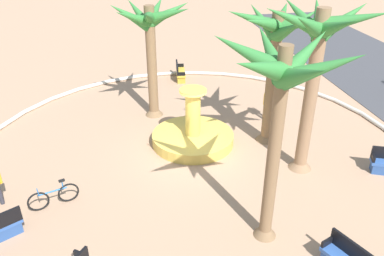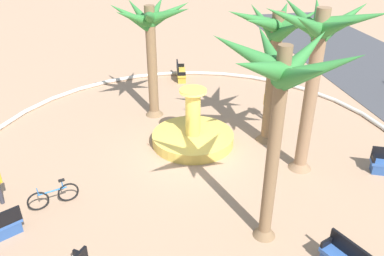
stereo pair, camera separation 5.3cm
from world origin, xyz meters
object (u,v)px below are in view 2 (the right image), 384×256
(palm_tree_near_fountain, at_px, (276,44))
(person_pedestrian_stroll, at_px, (268,102))
(fountain, at_px, (193,136))
(palm_tree_mid_plaza, at_px, (318,49))
(palm_tree_far_side, at_px, (150,31))
(bench_southeast, at_px, (181,74))
(bicycle_red_frame, at_px, (54,196))
(palm_tree_by_curb, at_px, (281,89))

(palm_tree_near_fountain, bearing_deg, person_pedestrian_stroll, 160.30)
(fountain, bearing_deg, palm_tree_mid_plaza, 54.87)
(palm_tree_far_side, height_order, bench_southeast, palm_tree_far_side)
(bicycle_red_frame, bearing_deg, palm_tree_mid_plaza, 93.74)
(palm_tree_by_curb, height_order, palm_tree_mid_plaza, palm_tree_mid_plaza)
(bicycle_red_frame, height_order, person_pedestrian_stroll, person_pedestrian_stroll)
(bench_southeast, bearing_deg, bicycle_red_frame, -29.36)
(bench_southeast, height_order, person_pedestrian_stroll, person_pedestrian_stroll)
(palm_tree_near_fountain, bearing_deg, palm_tree_by_curb, -20.63)
(fountain, height_order, bicycle_red_frame, fountain)
(palm_tree_by_curb, xyz_separation_m, palm_tree_mid_plaza, (-3.27, 2.64, -0.12))
(palm_tree_near_fountain, bearing_deg, bicycle_red_frame, -71.34)
(palm_tree_mid_plaza, bearing_deg, fountain, -125.13)
(fountain, xyz_separation_m, bench_southeast, (-7.56, 0.67, 0.00))
(person_pedestrian_stroll, bearing_deg, palm_tree_by_curb, -20.39)
(palm_tree_by_curb, bearing_deg, palm_tree_near_fountain, 159.37)
(bicycle_red_frame, bearing_deg, palm_tree_by_curb, 67.80)
(palm_tree_near_fountain, distance_m, palm_tree_mid_plaza, 2.43)
(palm_tree_near_fountain, distance_m, person_pedestrian_stroll, 3.99)
(fountain, height_order, bench_southeast, fountain)
(palm_tree_near_fountain, relative_size, palm_tree_mid_plaza, 0.91)
(palm_tree_far_side, distance_m, bench_southeast, 6.24)
(palm_tree_near_fountain, bearing_deg, palm_tree_mid_plaza, 12.86)
(palm_tree_far_side, bearing_deg, fountain, 24.02)
(palm_tree_mid_plaza, distance_m, bicycle_red_frame, 10.22)
(fountain, bearing_deg, bench_southeast, 174.94)
(bench_southeast, distance_m, bicycle_red_frame, 12.41)
(palm_tree_far_side, height_order, bicycle_red_frame, palm_tree_far_side)
(palm_tree_far_side, xyz_separation_m, bicycle_red_frame, (6.34, -4.05, -3.79))
(palm_tree_near_fountain, relative_size, palm_tree_by_curb, 0.92)
(palm_tree_far_side, bearing_deg, bicycle_red_frame, -32.56)
(palm_tree_far_side, distance_m, person_pedestrian_stroll, 6.41)
(fountain, bearing_deg, palm_tree_near_fountain, 84.16)
(palm_tree_by_curb, height_order, person_pedestrian_stroll, palm_tree_by_curb)
(fountain, height_order, palm_tree_by_curb, palm_tree_by_curb)
(fountain, bearing_deg, palm_tree_by_curb, 10.85)
(palm_tree_near_fountain, xyz_separation_m, person_pedestrian_stroll, (-1.91, 0.68, -3.44))
(palm_tree_near_fountain, distance_m, palm_tree_by_curb, 6.01)
(fountain, height_order, palm_tree_far_side, palm_tree_far_side)
(palm_tree_by_curb, bearing_deg, person_pedestrian_stroll, 159.61)
(palm_tree_near_fountain, xyz_separation_m, bicycle_red_frame, (2.92, -8.66, -3.96))
(palm_tree_by_curb, relative_size, bench_southeast, 3.84)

